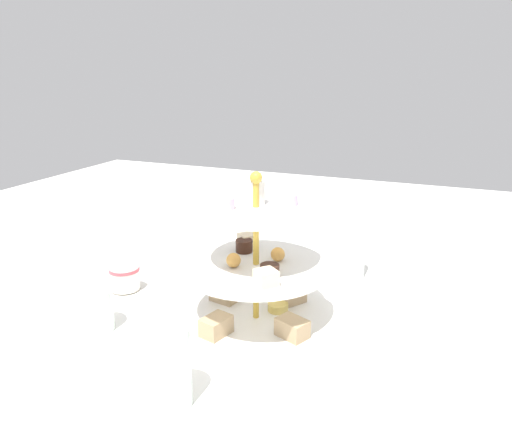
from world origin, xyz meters
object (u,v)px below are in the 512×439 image
object	(u,v)px
butter_knife_right	(213,257)
water_glass_mid_back	(168,367)
water_glass_tall_right	(349,248)
teacup_with_saucer	(125,280)
water_glass_short_left	(94,310)
tiered_serving_stand	(256,279)
butter_knife_left	(448,387)

from	to	relation	value
butter_knife_right	water_glass_mid_back	world-z (taller)	water_glass_mid_back
water_glass_tall_right	teacup_with_saucer	xyz separation A→B (m)	(-0.23, 0.39, -0.04)
water_glass_short_left	water_glass_mid_back	size ratio (longest dim) A/B	0.64
butter_knife_right	water_glass_short_left	bearing A→B (deg)	54.00
water_glass_short_left	butter_knife_right	xyz separation A→B (m)	(0.37, -0.03, -0.03)
water_glass_short_left	teacup_with_saucer	xyz separation A→B (m)	(0.14, 0.04, -0.01)
teacup_with_saucer	butter_knife_right	distance (m)	0.24
water_glass_mid_back	butter_knife_right	bearing A→B (deg)	20.84
water_glass_short_left	butter_knife_right	world-z (taller)	water_glass_short_left
teacup_with_saucer	water_glass_mid_back	bearing A→B (deg)	-135.02
tiered_serving_stand	butter_knife_left	bearing A→B (deg)	-102.90
teacup_with_saucer	water_glass_mid_back	world-z (taller)	water_glass_mid_back
water_glass_tall_right	tiered_serving_stand	bearing A→B (deg)	157.38
tiered_serving_stand	water_glass_short_left	xyz separation A→B (m)	(-0.12, 0.24, -0.04)
butter_knife_right	water_glass_mid_back	xyz separation A→B (m)	(-0.48, -0.18, 0.05)
water_glass_short_left	butter_knife_right	bearing A→B (deg)	-5.01
tiered_serving_stand	water_glass_mid_back	size ratio (longest dim) A/B	2.69
teacup_with_saucer	butter_knife_left	world-z (taller)	teacup_with_saucer
teacup_with_saucer	water_glass_mid_back	size ratio (longest dim) A/B	0.82
teacup_with_saucer	butter_knife_left	xyz separation A→B (m)	(-0.09, -0.59, -0.02)
water_glass_short_left	teacup_with_saucer	distance (m)	0.15
butter_knife_left	tiered_serving_stand	bearing A→B (deg)	85.69
water_glass_short_left	butter_knife_right	distance (m)	0.37
water_glass_tall_right	water_glass_short_left	bearing A→B (deg)	137.37
water_glass_tall_right	butter_knife_left	size ratio (longest dim) A/B	0.77
water_glass_tall_right	teacup_with_saucer	bearing A→B (deg)	120.85
tiered_serving_stand	butter_knife_right	xyz separation A→B (m)	(0.24, 0.21, -0.08)
teacup_with_saucer	butter_knife_left	distance (m)	0.60
tiered_serving_stand	butter_knife_right	distance (m)	0.33
water_glass_tall_right	butter_knife_left	bearing A→B (deg)	-146.93
water_glass_tall_right	butter_knife_right	world-z (taller)	water_glass_tall_right
butter_knife_left	water_glass_mid_back	bearing A→B (deg)	125.64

